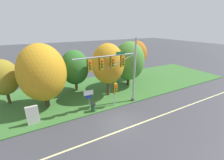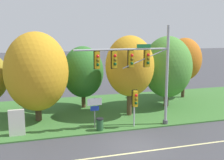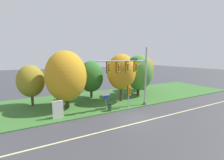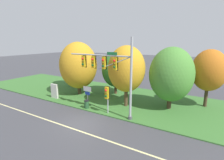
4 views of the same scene
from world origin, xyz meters
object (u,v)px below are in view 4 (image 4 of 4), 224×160
object	(u,v)px
tree_nearest_road	(72,66)
tree_right_far	(209,70)
tree_left_of_mast	(78,65)
tree_mid_verge	(126,69)
tree_behind_signpost	(116,70)
trash_bin	(87,104)
pedestrian_signal_near_kerb	(107,94)
tree_tall_centre	(171,75)
traffic_signal_mast	(109,68)
route_sign_post	(87,92)
info_kiosk	(54,91)

from	to	relation	value
tree_nearest_road	tree_right_far	xyz separation A→B (m)	(19.70, 0.93, 0.86)
tree_left_of_mast	tree_mid_verge	bearing A→B (deg)	-5.24
tree_left_of_mast	tree_right_far	world-z (taller)	tree_left_of_mast
tree_left_of_mast	tree_behind_signpost	distance (m)	5.20
tree_mid_verge	trash_bin	world-z (taller)	tree_mid_verge
pedestrian_signal_near_kerb	tree_tall_centre	size ratio (longest dim) A/B	0.43
traffic_signal_mast	tree_mid_verge	world-z (taller)	traffic_signal_mast
tree_tall_centre	trash_bin	size ratio (longest dim) A/B	7.34
tree_mid_verge	traffic_signal_mast	bearing A→B (deg)	-97.60
traffic_signal_mast	pedestrian_signal_near_kerb	world-z (taller)	traffic_signal_mast
route_sign_post	tree_tall_centre	world-z (taller)	tree_tall_centre
tree_mid_verge	tree_tall_centre	distance (m)	4.87
tree_right_far	info_kiosk	xyz separation A→B (m)	(-17.25, -6.87, -3.26)
tree_left_of_mast	tree_right_far	distance (m)	16.12
tree_behind_signpost	tree_mid_verge	distance (m)	4.99
tree_left_of_mast	route_sign_post	bearing A→B (deg)	-38.08
tree_left_of_mast	tree_right_far	bearing A→B (deg)	13.61
tree_nearest_road	pedestrian_signal_near_kerb	bearing A→B (deg)	-30.89
tree_tall_centre	tree_right_far	distance (m)	4.40
tree_left_of_mast	tree_behind_signpost	bearing A→B (deg)	33.29
route_sign_post	info_kiosk	bearing A→B (deg)	179.02
route_sign_post	tree_tall_centre	bearing A→B (deg)	27.48
info_kiosk	tree_nearest_road	bearing A→B (deg)	112.42
trash_bin	info_kiosk	bearing A→B (deg)	173.91
tree_tall_centre	tree_right_far	xyz separation A→B (m)	(3.44, 2.72, 0.35)
tree_nearest_road	info_kiosk	distance (m)	6.87
tree_right_far	traffic_signal_mast	bearing A→B (deg)	-137.89
tree_nearest_road	tree_behind_signpost	xyz separation A→B (m)	(8.34, -0.03, 0.11)
tree_right_far	tree_tall_centre	bearing A→B (deg)	-141.70
traffic_signal_mast	tree_left_of_mast	size ratio (longest dim) A/B	1.06
traffic_signal_mast	info_kiosk	xyz separation A→B (m)	(-8.90, 0.67, -3.83)
trash_bin	tree_nearest_road	bearing A→B (deg)	141.78
tree_left_of_mast	tree_right_far	size ratio (longest dim) A/B	1.12
traffic_signal_mast	pedestrian_signal_near_kerb	distance (m)	2.69
tree_nearest_road	tree_right_far	world-z (taller)	tree_right_far
tree_behind_signpost	traffic_signal_mast	bearing A→B (deg)	-65.45
tree_tall_centre	tree_nearest_road	bearing A→B (deg)	173.72
pedestrian_signal_near_kerb	trash_bin	bearing A→B (deg)	178.48
tree_nearest_road	info_kiosk	size ratio (longest dim) A/B	2.88
tree_mid_verge	trash_bin	bearing A→B (deg)	-138.64
traffic_signal_mast	tree_behind_signpost	size ratio (longest dim) A/B	1.31
tree_mid_verge	route_sign_post	bearing A→B (deg)	-146.10
tree_right_far	trash_bin	xyz separation A→B (m)	(-11.35, -7.50, -3.73)
tree_nearest_road	trash_bin	distance (m)	11.01
tree_nearest_road	tree_mid_verge	xyz separation A→B (m)	(11.76, -3.57, 0.98)
route_sign_post	tree_left_of_mast	xyz separation A→B (m)	(-4.05, 3.18, 2.42)
route_sign_post	tree_left_of_mast	world-z (taller)	tree_left_of_mast
pedestrian_signal_near_kerb	info_kiosk	world-z (taller)	pedestrian_signal_near_kerb
traffic_signal_mast	info_kiosk	distance (m)	9.71
pedestrian_signal_near_kerb	tree_right_far	xyz separation A→B (m)	(8.59, 7.58, 2.11)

